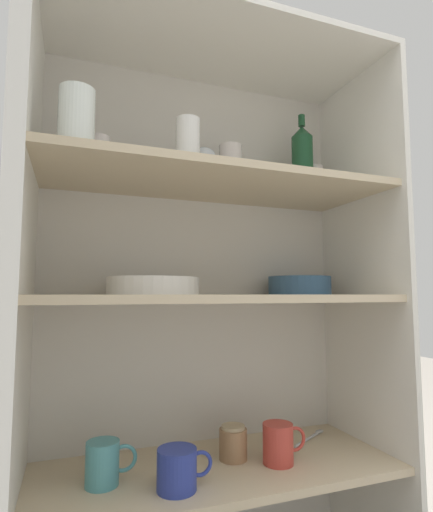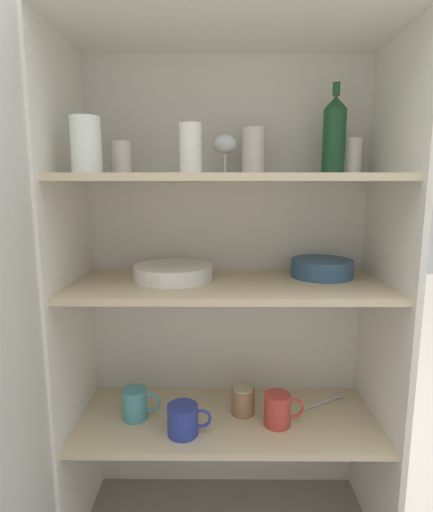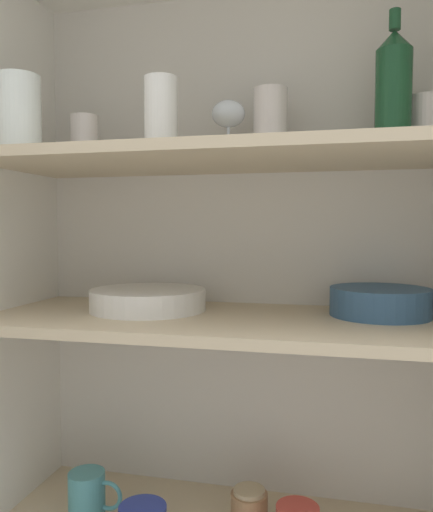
# 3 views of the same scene
# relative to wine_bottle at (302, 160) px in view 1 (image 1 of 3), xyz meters

# --- Properties ---
(cupboard_back_panel) EXTENTS (0.97, 0.02, 1.52)m
(cupboard_back_panel) POSITION_rel_wine_bottle_xyz_m (-0.32, 0.12, -0.49)
(cupboard_back_panel) COLOR silver
(cupboard_back_panel) RESTS_ON ground_plane
(cupboard_side_left) EXTENTS (0.02, 0.41, 1.52)m
(cupboard_side_left) POSITION_rel_wine_bottle_xyz_m (-0.79, -0.07, -0.49)
(cupboard_side_left) COLOR white
(cupboard_side_left) RESTS_ON ground_plane
(cupboard_side_right) EXTENTS (0.02, 0.41, 1.52)m
(cupboard_side_right) POSITION_rel_wine_bottle_xyz_m (0.16, -0.07, -0.49)
(cupboard_side_right) COLOR white
(cupboard_side_right) RESTS_ON ground_plane
(cupboard_top_panel) EXTENTS (0.97, 0.41, 0.02)m
(cupboard_top_panel) POSITION_rel_wine_bottle_xyz_m (-0.32, -0.07, 0.27)
(cupboard_top_panel) COLOR white
(cupboard_top_panel) RESTS_ON cupboard_side_left
(shelf_board_lower) EXTENTS (0.94, 0.37, 0.02)m
(shelf_board_lower) POSITION_rel_wine_bottle_xyz_m (-0.32, -0.07, -0.89)
(shelf_board_lower) COLOR beige
(shelf_board_middle) EXTENTS (0.94, 0.37, 0.02)m
(shelf_board_middle) POSITION_rel_wine_bottle_xyz_m (-0.32, -0.07, -0.44)
(shelf_board_middle) COLOR beige
(shelf_board_upper) EXTENTS (0.94, 0.37, 0.02)m
(shelf_board_upper) POSITION_rel_wine_bottle_xyz_m (-0.32, -0.07, -0.13)
(shelf_board_upper) COLOR beige
(cupboard_door) EXTENTS (0.08, 0.48, 1.52)m
(cupboard_door) POSITION_rel_wine_bottle_xyz_m (-0.77, -0.51, -0.49)
(cupboard_door) COLOR silver
(cupboard_door) RESTS_ON ground_plane
(tumbler_glass_0) EXTENTS (0.06, 0.06, 0.13)m
(tumbler_glass_0) POSITION_rel_wine_bottle_xyz_m (-0.42, -0.13, -0.05)
(tumbler_glass_0) COLOR white
(tumbler_glass_0) RESTS_ON shelf_board_upper
(tumbler_glass_1) EXTENTS (0.06, 0.06, 0.10)m
(tumbler_glass_1) POSITION_rel_wine_bottle_xyz_m (-0.64, -0.02, -0.07)
(tumbler_glass_1) COLOR silver
(tumbler_glass_1) RESTS_ON shelf_board_upper
(tumbler_glass_2) EXTENTS (0.08, 0.08, 0.14)m
(tumbler_glass_2) POSITION_rel_wine_bottle_xyz_m (-0.69, -0.17, -0.04)
(tumbler_glass_2) COLOR white
(tumbler_glass_2) RESTS_ON shelf_board_upper
(tumbler_glass_3) EXTENTS (0.07, 0.07, 0.14)m
(tumbler_glass_3) POSITION_rel_wine_bottle_xyz_m (-0.24, 0.03, -0.05)
(tumbler_glass_3) COLOR silver
(tumbler_glass_3) RESTS_ON shelf_board_upper
(tumbler_glass_4) EXTENTS (0.07, 0.07, 0.11)m
(tumbler_glass_4) POSITION_rel_wine_bottle_xyz_m (0.07, 0.04, -0.06)
(tumbler_glass_4) COLOR silver
(tumbler_glass_4) RESTS_ON shelf_board_upper
(wine_glass_0) EXTENTS (0.07, 0.07, 0.12)m
(wine_glass_0) POSITION_rel_wine_bottle_xyz_m (-0.33, 0.03, -0.03)
(wine_glass_0) COLOR white
(wine_glass_0) RESTS_ON shelf_board_upper
(wine_bottle) EXTENTS (0.07, 0.07, 0.27)m
(wine_bottle) POSITION_rel_wine_bottle_xyz_m (0.00, 0.00, 0.00)
(wine_bottle) COLOR #194728
(wine_bottle) RESTS_ON shelf_board_upper
(plate_stack_white) EXTENTS (0.24, 0.24, 0.04)m
(plate_stack_white) POSITION_rel_wine_bottle_xyz_m (-0.49, -0.03, -0.41)
(plate_stack_white) COLOR white
(plate_stack_white) RESTS_ON shelf_board_middle
(mixing_bowl_large) EXTENTS (0.19, 0.19, 0.06)m
(mixing_bowl_large) POSITION_rel_wine_bottle_xyz_m (-0.02, 0.01, -0.40)
(mixing_bowl_large) COLOR #33567A
(mixing_bowl_large) RESTS_ON shelf_board_middle
(coffee_mug_primary) EXTENTS (0.12, 0.08, 0.10)m
(coffee_mug_primary) POSITION_rel_wine_bottle_xyz_m (-0.16, -0.11, -0.82)
(coffee_mug_primary) COLOR #BC3D33
(coffee_mug_primary) RESTS_ON shelf_board_lower
(coffee_mug_extra_1) EXTENTS (0.12, 0.08, 0.10)m
(coffee_mug_extra_1) POSITION_rel_wine_bottle_xyz_m (-0.61, -0.08, -0.83)
(coffee_mug_extra_1) COLOR teal
(coffee_mug_extra_1) RESTS_ON shelf_board_lower
(coffee_mug_extra_2) EXTENTS (0.13, 0.09, 0.09)m
(coffee_mug_extra_2) POSITION_rel_wine_bottle_xyz_m (-0.45, -0.16, -0.83)
(coffee_mug_extra_2) COLOR #283893
(coffee_mug_extra_2) RESTS_ON shelf_board_lower
(storage_jar) EXTENTS (0.08, 0.08, 0.09)m
(storage_jar) POSITION_rel_wine_bottle_xyz_m (-0.27, -0.05, -0.83)
(storage_jar) COLOR #99704C
(storage_jar) RESTS_ON shelf_board_lower
(serving_spoon) EXTENTS (0.16, 0.10, 0.01)m
(serving_spoon) POSITION_rel_wine_bottle_xyz_m (0.02, 0.02, -0.87)
(serving_spoon) COLOR silver
(serving_spoon) RESTS_ON shelf_board_lower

